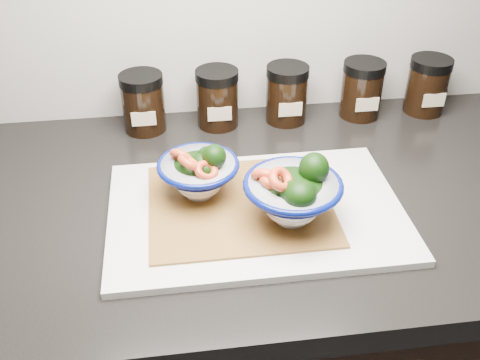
{
  "coord_description": "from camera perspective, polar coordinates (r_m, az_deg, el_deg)",
  "views": [
    {
      "loc": [
        -0.23,
        0.72,
        1.44
      ],
      "look_at": [
        -0.14,
        1.41,
        0.96
      ],
      "focal_mm": 42.0,
      "sensor_mm": 36.0,
      "label": 1
    }
  ],
  "objects": [
    {
      "name": "countertop",
      "position": [
        0.95,
        8.07,
        -1.85
      ],
      "size": [
        3.5,
        0.6,
        0.04
      ],
      "primitive_type": "cube",
      "color": "black",
      "rests_on": "cabinet"
    },
    {
      "name": "bowl_left",
      "position": [
        0.87,
        -4.17,
        0.75
      ],
      "size": [
        0.13,
        0.13,
        0.09
      ],
      "rotation": [
        0.0,
        0.0,
        0.09
      ],
      "color": "white",
      "rests_on": "bamboo_mat"
    },
    {
      "name": "spice_jar_a",
      "position": [
        1.08,
        -9.81,
        7.76
      ],
      "size": [
        0.08,
        0.08,
        0.11
      ],
      "color": "black",
      "rests_on": "countertop"
    },
    {
      "name": "cutting_board",
      "position": [
        0.87,
        1.63,
        -3.21
      ],
      "size": [
        0.45,
        0.3,
        0.01
      ],
      "primitive_type": "cube",
      "color": "silver",
      "rests_on": "countertop"
    },
    {
      "name": "spice_jar_e",
      "position": [
        1.2,
        18.5,
        9.12
      ],
      "size": [
        0.08,
        0.08,
        0.11
      ],
      "color": "black",
      "rests_on": "countertop"
    },
    {
      "name": "bamboo_mat",
      "position": [
        0.87,
        0.0,
        -2.49
      ],
      "size": [
        0.28,
        0.24,
        0.0
      ],
      "primitive_type": "cube",
      "color": "#A97332",
      "rests_on": "cutting_board"
    },
    {
      "name": "spice_jar_d",
      "position": [
        1.14,
        12.27,
        9.0
      ],
      "size": [
        0.08,
        0.08,
        0.11
      ],
      "color": "black",
      "rests_on": "countertop"
    },
    {
      "name": "spice_jar_c",
      "position": [
        1.1,
        4.77,
        8.72
      ],
      "size": [
        0.08,
        0.08,
        0.11
      ],
      "color": "black",
      "rests_on": "countertop"
    },
    {
      "name": "bowl_right",
      "position": [
        0.81,
        5.42,
        -1.43
      ],
      "size": [
        0.15,
        0.15,
        0.1
      ],
      "rotation": [
        0.0,
        0.0,
        -0.18
      ],
      "color": "white",
      "rests_on": "bamboo_mat"
    },
    {
      "name": "spice_jar_b",
      "position": [
        1.08,
        -2.31,
        8.32
      ],
      "size": [
        0.08,
        0.08,
        0.11
      ],
      "color": "black",
      "rests_on": "countertop"
    }
  ]
}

